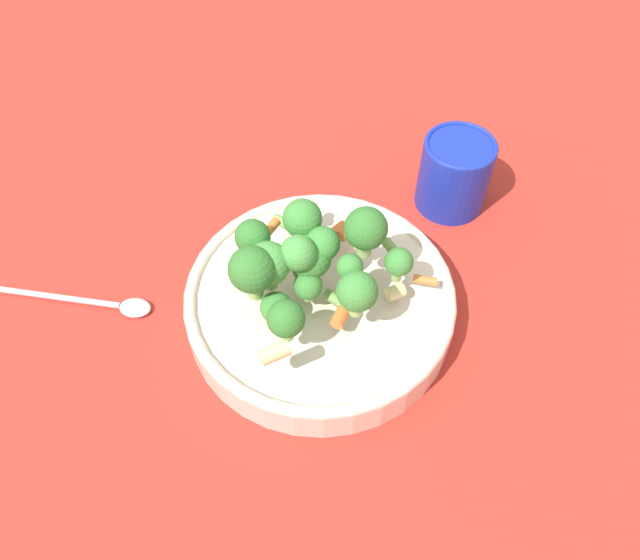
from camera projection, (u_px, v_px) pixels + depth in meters
name	position (u px, v px, depth m)	size (l,w,h in m)	color
ground_plane	(320.00, 315.00, 0.70)	(3.00, 3.00, 0.00)	#B72D23
bowl	(320.00, 302.00, 0.68)	(0.29, 0.29, 0.05)	beige
pasta_salad	(306.00, 261.00, 0.61)	(0.21, 0.21, 0.10)	#8CB766
cup	(455.00, 173.00, 0.77)	(0.09, 0.09, 0.10)	#192DAD
spoon	(102.00, 303.00, 0.70)	(0.17, 0.08, 0.01)	silver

